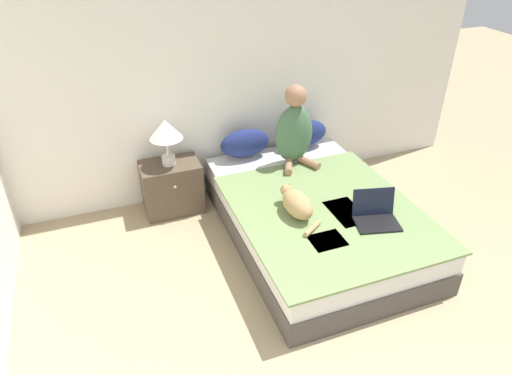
# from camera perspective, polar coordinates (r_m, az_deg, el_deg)

# --- Properties ---
(wall_back) EXTENTS (5.21, 0.05, 2.55)m
(wall_back) POSITION_cam_1_polar(r_m,az_deg,el_deg) (4.39, -3.20, 14.90)
(wall_back) COLOR white
(wall_back) RESTS_ON ground_plane
(bed) EXTENTS (1.46, 2.11, 0.42)m
(bed) POSITION_cam_1_polar(r_m,az_deg,el_deg) (4.06, 7.33, -3.78)
(bed) COLOR #4C4742
(bed) RESTS_ON ground_plane
(pillow_near) EXTENTS (0.50, 0.21, 0.29)m
(pillow_near) POSITION_cam_1_polar(r_m,az_deg,el_deg) (4.49, -1.39, 5.55)
(pillow_near) COLOR navy
(pillow_near) RESTS_ON bed
(pillow_far) EXTENTS (0.50, 0.21, 0.29)m
(pillow_far) POSITION_cam_1_polar(r_m,az_deg,el_deg) (4.72, 5.97, 6.74)
(pillow_far) COLOR navy
(pillow_far) RESTS_ON bed
(person_sitting) EXTENTS (0.38, 0.37, 0.77)m
(person_sitting) POSITION_cam_1_polar(r_m,az_deg,el_deg) (4.33, 4.82, 7.19)
(person_sitting) COLOR #476B4C
(person_sitting) RESTS_ON bed
(cat_tabby) EXTENTS (0.22, 0.55, 0.20)m
(cat_tabby) POSITION_cam_1_polar(r_m,az_deg,el_deg) (3.67, 5.14, -2.05)
(cat_tabby) COLOR tan
(cat_tabby) RESTS_ON bed
(laptop_open) EXTENTS (0.39, 0.35, 0.24)m
(laptop_open) POSITION_cam_1_polar(r_m,az_deg,el_deg) (3.72, 14.74, -3.45)
(laptop_open) COLOR black
(laptop_open) RESTS_ON bed
(nightstand) EXTENTS (0.55, 0.38, 0.50)m
(nightstand) POSITION_cam_1_polar(r_m,az_deg,el_deg) (4.44, -10.47, 0.05)
(nightstand) COLOR brown
(nightstand) RESTS_ON ground_plane
(table_lamp) EXTENTS (0.30, 0.30, 0.44)m
(table_lamp) POSITION_cam_1_polar(r_m,az_deg,el_deg) (4.16, -11.24, 6.84)
(table_lamp) COLOR beige
(table_lamp) RESTS_ON nightstand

